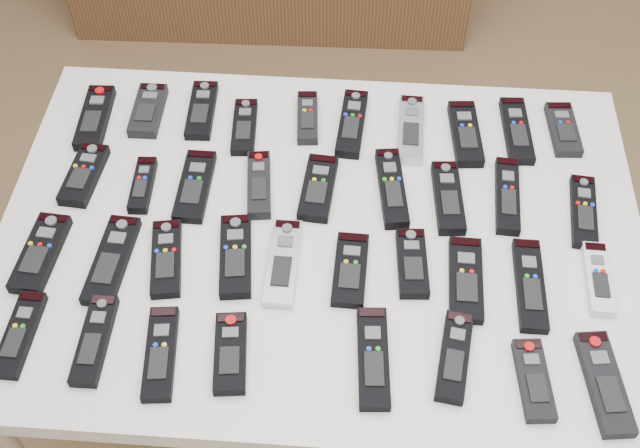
# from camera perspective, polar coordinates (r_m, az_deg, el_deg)

# --- Properties ---
(ground) EXTENTS (4.00, 4.00, 0.00)m
(ground) POSITION_cam_1_polar(r_m,az_deg,el_deg) (2.19, -1.07, -14.81)
(ground) COLOR olive
(ground) RESTS_ON ground
(table) EXTENTS (1.25, 0.88, 0.78)m
(table) POSITION_cam_1_polar(r_m,az_deg,el_deg) (1.60, -0.00, -1.74)
(table) COLOR white
(table) RESTS_ON ground
(remote_0) EXTENTS (0.07, 0.19, 0.02)m
(remote_0) POSITION_cam_1_polar(r_m,az_deg,el_deg) (1.81, -15.72, 7.29)
(remote_0) COLOR black
(remote_0) RESTS_ON table
(remote_1) EXTENTS (0.06, 0.15, 0.02)m
(remote_1) POSITION_cam_1_polar(r_m,az_deg,el_deg) (1.80, -12.13, 7.90)
(remote_1) COLOR black
(remote_1) RESTS_ON table
(remote_2) EXTENTS (0.06, 0.17, 0.02)m
(remote_2) POSITION_cam_1_polar(r_m,az_deg,el_deg) (1.79, -8.41, 8.02)
(remote_2) COLOR black
(remote_2) RESTS_ON table
(remote_3) EXTENTS (0.06, 0.16, 0.02)m
(remote_3) POSITION_cam_1_polar(r_m,az_deg,el_deg) (1.74, -5.40, 6.89)
(remote_3) COLOR black
(remote_3) RESTS_ON table
(remote_4) EXTENTS (0.06, 0.15, 0.02)m
(remote_4) POSITION_cam_1_polar(r_m,az_deg,el_deg) (1.75, -0.89, 7.57)
(remote_4) COLOR black
(remote_4) RESTS_ON table
(remote_5) EXTENTS (0.06, 0.19, 0.02)m
(remote_5) POSITION_cam_1_polar(r_m,az_deg,el_deg) (1.74, 2.28, 7.15)
(remote_5) COLOR black
(remote_5) RESTS_ON table
(remote_6) EXTENTS (0.06, 0.19, 0.02)m
(remote_6) POSITION_cam_1_polar(r_m,az_deg,el_deg) (1.73, 6.47, 6.69)
(remote_6) COLOR #B7B7BC
(remote_6) RESTS_ON table
(remote_7) EXTENTS (0.07, 0.18, 0.02)m
(remote_7) POSITION_cam_1_polar(r_m,az_deg,el_deg) (1.74, 10.31, 6.34)
(remote_7) COLOR black
(remote_7) RESTS_ON table
(remote_8) EXTENTS (0.06, 0.19, 0.02)m
(remote_8) POSITION_cam_1_polar(r_m,az_deg,el_deg) (1.77, 13.81, 6.47)
(remote_8) COLOR black
(remote_8) RESTS_ON table
(remote_9) EXTENTS (0.07, 0.15, 0.02)m
(remote_9) POSITION_cam_1_polar(r_m,az_deg,el_deg) (1.80, 16.91, 6.45)
(remote_9) COLOR black
(remote_9) RESTS_ON table
(remote_10) EXTENTS (0.07, 0.16, 0.02)m
(remote_10) POSITION_cam_1_polar(r_m,az_deg,el_deg) (1.70, -16.43, 3.38)
(remote_10) COLOR black
(remote_10) RESTS_ON table
(remote_11) EXTENTS (0.04, 0.14, 0.02)m
(remote_11) POSITION_cam_1_polar(r_m,az_deg,el_deg) (1.65, -12.50, 2.72)
(remote_11) COLOR black
(remote_11) RESTS_ON table
(remote_12) EXTENTS (0.06, 0.18, 0.02)m
(remote_12) POSITION_cam_1_polar(r_m,az_deg,el_deg) (1.63, -8.90, 2.68)
(remote_12) COLOR black
(remote_12) RESTS_ON table
(remote_13) EXTENTS (0.07, 0.17, 0.02)m
(remote_13) POSITION_cam_1_polar(r_m,az_deg,el_deg) (1.62, -4.36, 2.81)
(remote_13) COLOR black
(remote_13) RESTS_ON table
(remote_14) EXTENTS (0.07, 0.17, 0.02)m
(remote_14) POSITION_cam_1_polar(r_m,az_deg,el_deg) (1.61, -0.13, 2.59)
(remote_14) COLOR black
(remote_14) RESTS_ON table
(remote_15) EXTENTS (0.07, 0.20, 0.02)m
(remote_15) POSITION_cam_1_polar(r_m,az_deg,el_deg) (1.61, 5.12, 2.57)
(remote_15) COLOR black
(remote_15) RESTS_ON table
(remote_16) EXTENTS (0.07, 0.18, 0.02)m
(remote_16) POSITION_cam_1_polar(r_m,az_deg,el_deg) (1.61, 9.10, 1.87)
(remote_16) COLOR black
(remote_16) RESTS_ON table
(remote_17) EXTENTS (0.06, 0.19, 0.02)m
(remote_17) POSITION_cam_1_polar(r_m,az_deg,el_deg) (1.64, 13.18, 1.98)
(remote_17) COLOR black
(remote_17) RESTS_ON table
(remote_18) EXTENTS (0.06, 0.18, 0.02)m
(remote_18) POSITION_cam_1_polar(r_m,az_deg,el_deg) (1.65, 18.24, 0.84)
(remote_18) COLOR black
(remote_18) RESTS_ON table
(remote_19) EXTENTS (0.07, 0.18, 0.02)m
(remote_19) POSITION_cam_1_polar(r_m,az_deg,el_deg) (1.59, -19.26, -1.98)
(remote_19) COLOR black
(remote_19) RESTS_ON table
(remote_20) EXTENTS (0.07, 0.20, 0.02)m
(remote_20) POSITION_cam_1_polar(r_m,az_deg,el_deg) (1.55, -14.60, -2.50)
(remote_20) COLOR black
(remote_20) RESTS_ON table
(remote_21) EXTENTS (0.08, 0.18, 0.02)m
(remote_21) POSITION_cam_1_polar(r_m,az_deg,el_deg) (1.53, -10.88, -2.42)
(remote_21) COLOR black
(remote_21) RESTS_ON table
(remote_22) EXTENTS (0.08, 0.19, 0.02)m
(remote_22) POSITION_cam_1_polar(r_m,az_deg,el_deg) (1.51, -6.02, -2.27)
(remote_22) COLOR black
(remote_22) RESTS_ON table
(remote_23) EXTENTS (0.06, 0.19, 0.02)m
(remote_23) POSITION_cam_1_polar(r_m,az_deg,el_deg) (1.50, -2.64, -2.78)
(remote_23) COLOR #B7B7BC
(remote_23) RESTS_ON table
(remote_24) EXTENTS (0.06, 0.16, 0.02)m
(remote_24) POSITION_cam_1_polar(r_m,az_deg,el_deg) (1.49, 2.17, -3.26)
(remote_24) COLOR black
(remote_24) RESTS_ON table
(remote_25) EXTENTS (0.06, 0.15, 0.02)m
(remote_25) POSITION_cam_1_polar(r_m,az_deg,el_deg) (1.50, 6.57, -2.79)
(remote_25) COLOR black
(remote_25) RESTS_ON table
(remote_26) EXTENTS (0.06, 0.18, 0.02)m
(remote_26) POSITION_cam_1_polar(r_m,az_deg,el_deg) (1.50, 10.33, -3.90)
(remote_26) COLOR black
(remote_26) RESTS_ON table
(remote_27) EXTENTS (0.05, 0.20, 0.02)m
(remote_27) POSITION_cam_1_polar(r_m,az_deg,el_deg) (1.51, 14.70, -4.22)
(remote_27) COLOR black
(remote_27) RESTS_ON table
(remote_28) EXTENTS (0.05, 0.16, 0.02)m
(remote_28) POSITION_cam_1_polar(r_m,az_deg,el_deg) (1.56, 19.17, -3.70)
(remote_28) COLOR silver
(remote_28) RESTS_ON table
(remote_29) EXTENTS (0.05, 0.17, 0.02)m
(remote_29) POSITION_cam_1_polar(r_m,az_deg,el_deg) (1.50, -20.58, -7.35)
(remote_29) COLOR black
(remote_29) RESTS_ON table
(remote_30) EXTENTS (0.05, 0.18, 0.02)m
(remote_30) POSITION_cam_1_polar(r_m,az_deg,el_deg) (1.46, -15.74, -7.94)
(remote_30) COLOR black
(remote_30) RESTS_ON table
(remote_31) EXTENTS (0.07, 0.18, 0.02)m
(remote_31) POSITION_cam_1_polar(r_m,az_deg,el_deg) (1.42, -11.27, -9.01)
(remote_31) COLOR black
(remote_31) RESTS_ON table
(remote_32) EXTENTS (0.07, 0.16, 0.02)m
(remote_32) POSITION_cam_1_polar(r_m,az_deg,el_deg) (1.40, -6.39, -9.11)
(remote_32) COLOR black
(remote_32) RESTS_ON table
(remote_33) EXTENTS (0.06, 0.19, 0.02)m
(remote_33) POSITION_cam_1_polar(r_m,az_deg,el_deg) (1.39, 3.80, -9.47)
(remote_33) COLOR black
(remote_33) RESTS_ON table
(remote_34) EXTENTS (0.07, 0.18, 0.02)m
(remote_34) POSITION_cam_1_polar(r_m,az_deg,el_deg) (1.40, 9.53, -9.28)
(remote_34) COLOR black
(remote_34) RESTS_ON table
(remote_35) EXTENTS (0.06, 0.15, 0.02)m
(remote_35) POSITION_cam_1_polar(r_m,az_deg,el_deg) (1.41, 14.95, -10.68)
(remote_35) COLOR black
(remote_35) RESTS_ON table
(remote_36) EXTENTS (0.08, 0.19, 0.02)m
(remote_36) POSITION_cam_1_polar(r_m,az_deg,el_deg) (1.44, 19.57, -10.62)
(remote_36) COLOR black
(remote_36) RESTS_ON table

